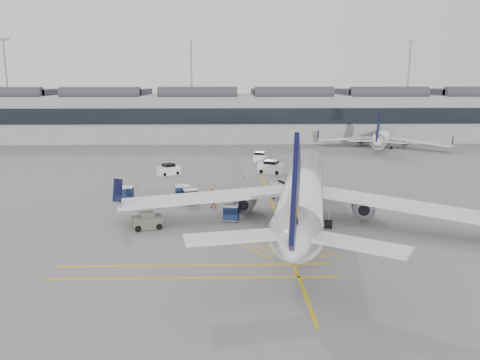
{
  "coord_description": "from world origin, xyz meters",
  "views": [
    {
      "loc": [
        4.67,
        -45.18,
        14.46
      ],
      "look_at": [
        6.02,
        3.82,
        4.0
      ],
      "focal_mm": 35.0,
      "sensor_mm": 36.0,
      "label": 1
    }
  ],
  "objects_px": {
    "pushback_tug": "(147,221)",
    "belt_loader": "(283,192)",
    "baggage_cart_a": "(191,196)",
    "airliner_main": "(303,191)",
    "ramp_agent_a": "(212,196)",
    "ramp_agent_b": "(212,200)"
  },
  "relations": [
    {
      "from": "baggage_cart_a",
      "to": "ramp_agent_b",
      "type": "bearing_deg",
      "value": -46.08
    },
    {
      "from": "airliner_main",
      "to": "ramp_agent_a",
      "type": "relative_size",
      "value": 23.02
    },
    {
      "from": "pushback_tug",
      "to": "belt_loader",
      "type": "bearing_deg",
      "value": 21.09
    },
    {
      "from": "baggage_cart_a",
      "to": "ramp_agent_a",
      "type": "relative_size",
      "value": 1.1
    },
    {
      "from": "baggage_cart_a",
      "to": "ramp_agent_b",
      "type": "relative_size",
      "value": 1.06
    },
    {
      "from": "airliner_main",
      "to": "baggage_cart_a",
      "type": "height_order",
      "value": "airliner_main"
    },
    {
      "from": "ramp_agent_b",
      "to": "ramp_agent_a",
      "type": "bearing_deg",
      "value": -111.88
    },
    {
      "from": "baggage_cart_a",
      "to": "ramp_agent_a",
      "type": "bearing_deg",
      "value": -3.4
    },
    {
      "from": "pushback_tug",
      "to": "baggage_cart_a",
      "type": "bearing_deg",
      "value": 50.23
    },
    {
      "from": "pushback_tug",
      "to": "ramp_agent_b",
      "type": "bearing_deg",
      "value": 32.27
    },
    {
      "from": "belt_loader",
      "to": "ramp_agent_b",
      "type": "bearing_deg",
      "value": -157.7
    },
    {
      "from": "baggage_cart_a",
      "to": "ramp_agent_b",
      "type": "height_order",
      "value": "ramp_agent_b"
    },
    {
      "from": "pushback_tug",
      "to": "airliner_main",
      "type": "bearing_deg",
      "value": -11.42
    },
    {
      "from": "baggage_cart_a",
      "to": "pushback_tug",
      "type": "xyz_separation_m",
      "value": [
        -3.6,
        -9.32,
        -0.25
      ]
    },
    {
      "from": "airliner_main",
      "to": "ramp_agent_b",
      "type": "xyz_separation_m",
      "value": [
        -9.63,
        5.64,
        -2.35
      ]
    },
    {
      "from": "airliner_main",
      "to": "ramp_agent_b",
      "type": "relative_size",
      "value": 22.2
    },
    {
      "from": "pushback_tug",
      "to": "ramp_agent_a",
      "type": "bearing_deg",
      "value": 39.02
    },
    {
      "from": "airliner_main",
      "to": "baggage_cart_a",
      "type": "bearing_deg",
      "value": 160.25
    },
    {
      "from": "ramp_agent_a",
      "to": "ramp_agent_b",
      "type": "height_order",
      "value": "ramp_agent_b"
    },
    {
      "from": "ramp_agent_a",
      "to": "airliner_main",
      "type": "bearing_deg",
      "value": -83.74
    },
    {
      "from": "ramp_agent_a",
      "to": "pushback_tug",
      "type": "xyz_separation_m",
      "value": [
        -6.19,
        -9.77,
        -0.19
      ]
    },
    {
      "from": "airliner_main",
      "to": "pushback_tug",
      "type": "distance_m",
      "value": 16.17
    }
  ]
}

